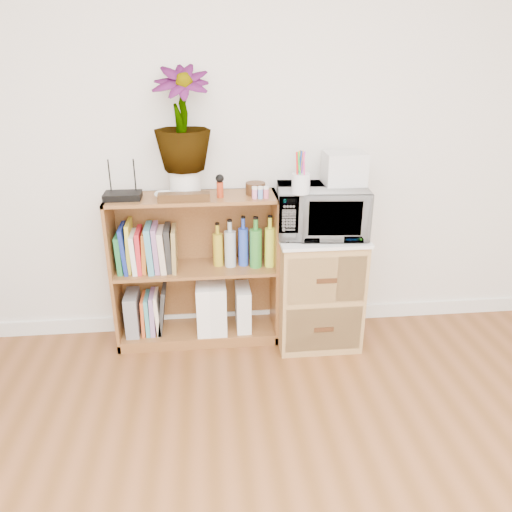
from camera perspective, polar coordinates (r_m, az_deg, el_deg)
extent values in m
cube|color=white|center=(3.43, -0.62, -6.99)|extent=(4.00, 0.02, 0.10)
cube|color=brown|center=(3.10, -6.87, -1.68)|extent=(1.00, 0.30, 0.95)
cube|color=#9E7542|center=(3.16, 6.98, -3.74)|extent=(0.50, 0.45, 0.70)
imported|color=silver|center=(2.96, 7.49, 5.13)|extent=(0.55, 0.40, 0.29)
cylinder|color=silver|center=(2.76, 5.14, 8.25)|extent=(0.10, 0.10, 0.11)
cube|color=silver|center=(2.99, 10.06, 9.84)|extent=(0.23, 0.20, 0.19)
cube|color=black|center=(2.95, -14.99, 6.66)|extent=(0.21, 0.14, 0.04)
imported|color=white|center=(2.91, -10.24, 6.81)|extent=(0.13, 0.13, 0.03)
cylinder|color=silver|center=(2.94, -8.09, 8.28)|extent=(0.18, 0.18, 0.15)
imported|color=#377F33|center=(2.88, -8.49, 15.21)|extent=(0.32, 0.32, 0.57)
cube|color=#38210F|center=(2.84, -8.23, 6.67)|extent=(0.29, 0.07, 0.05)
cylinder|color=#A32F14|center=(2.89, -4.13, 7.56)|extent=(0.04, 0.04, 0.09)
cylinder|color=#3B1F10|center=(2.95, -0.06, 7.74)|extent=(0.12, 0.12, 0.07)
cube|color=#D97884|center=(2.86, 0.50, 7.16)|extent=(0.12, 0.04, 0.06)
cube|color=gray|center=(3.26, -13.88, -6.30)|extent=(0.08, 0.21, 0.27)
cube|color=white|center=(3.20, -5.86, -5.70)|extent=(0.10, 0.26, 0.32)
cube|color=white|center=(3.20, -4.38, -5.64)|extent=(0.10, 0.26, 0.32)
cube|color=white|center=(3.21, -1.50, -5.85)|extent=(0.09, 0.23, 0.28)
cube|color=#1F773C|center=(3.09, -15.25, 0.41)|extent=(0.04, 0.20, 0.23)
cube|color=navy|center=(3.08, -14.74, 0.88)|extent=(0.04, 0.20, 0.28)
cube|color=yellow|center=(3.07, -14.27, 1.04)|extent=(0.03, 0.20, 0.30)
cube|color=white|center=(3.08, -13.68, 0.52)|extent=(0.04, 0.20, 0.24)
cube|color=red|center=(3.07, -13.13, 0.72)|extent=(0.03, 0.20, 0.26)
cube|color=orange|center=(3.07, -12.57, 0.63)|extent=(0.04, 0.20, 0.25)
cube|color=teal|center=(3.06, -11.97, 0.98)|extent=(0.04, 0.20, 0.28)
cube|color=#9B689C|center=(3.05, -11.30, 0.98)|extent=(0.04, 0.20, 0.28)
cube|color=beige|center=(3.05, -10.62, 0.79)|extent=(0.05, 0.20, 0.26)
cube|color=#272727|center=(3.05, -9.92, 0.94)|extent=(0.04, 0.20, 0.27)
cube|color=olive|center=(3.05, -9.30, 0.93)|extent=(0.03, 0.20, 0.26)
cylinder|color=gold|center=(3.04, -4.37, 1.12)|extent=(0.06, 0.06, 0.26)
cylinder|color=#A9B8C0|center=(3.04, -2.98, 1.39)|extent=(0.07, 0.07, 0.29)
cylinder|color=blue|center=(3.04, -1.45, 1.59)|extent=(0.06, 0.06, 0.30)
cylinder|color=#338C33|center=(3.04, -0.08, 1.68)|extent=(0.07, 0.07, 0.31)
cylinder|color=#D0E736|center=(3.05, 1.52, 1.80)|extent=(0.06, 0.06, 0.32)
cube|color=#D05324|center=(3.25, -12.67, -6.45)|extent=(0.02, 0.19, 0.24)
cube|color=teal|center=(3.25, -12.21, -6.40)|extent=(0.03, 0.19, 0.25)
cube|color=#9C75AF|center=(3.24, -11.68, -6.28)|extent=(0.03, 0.19, 0.26)
cube|color=#FFE2C6|center=(3.24, -11.14, -6.27)|extent=(0.04, 0.19, 0.26)
cube|color=#2B2B2B|center=(3.23, -10.66, -5.98)|extent=(0.06, 0.19, 0.30)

